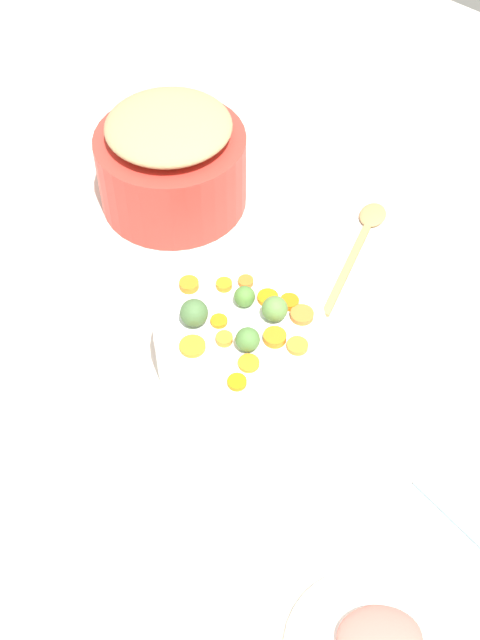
{
  "coord_description": "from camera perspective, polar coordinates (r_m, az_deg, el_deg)",
  "views": [
    {
      "loc": [
        0.52,
        -0.54,
        1.04
      ],
      "look_at": [
        0.02,
        0.02,
        0.12
      ],
      "focal_mm": 44.28,
      "sensor_mm": 36.0,
      "label": 1
    }
  ],
  "objects": [
    {
      "name": "brussels_sprout_0",
      "position": [
        1.21,
        0.34,
        1.71
      ],
      "size": [
        0.03,
        0.03,
        0.03
      ],
      "primitive_type": "sphere",
      "color": "#4E7F35",
      "rests_on": "serving_bowl_carrots"
    },
    {
      "name": "casserole_dish",
      "position": [
        1.07,
        -5.84,
        -15.97
      ],
      "size": [
        0.26,
        0.26,
        0.09
      ],
      "primitive_type": "cylinder",
      "color": "white",
      "rests_on": "tabletop"
    },
    {
      "name": "carrot_slice_6",
      "position": [
        1.15,
        0.63,
        -3.14
      ],
      "size": [
        0.04,
        0.04,
        0.01
      ],
      "primitive_type": "cylinder",
      "rotation": [
        0.0,
        0.0,
        1.7
      ],
      "color": "orange",
      "rests_on": "serving_bowl_carrots"
    },
    {
      "name": "carrot_slice_8",
      "position": [
        1.22,
        3.59,
        1.31
      ],
      "size": [
        0.04,
        0.04,
        0.01
      ],
      "primitive_type": "cylinder",
      "rotation": [
        0.0,
        0.0,
        1.09
      ],
      "color": "orange",
      "rests_on": "serving_bowl_carrots"
    },
    {
      "name": "stuffing_mound",
      "position": [
        1.42,
        -5.2,
        13.79
      ],
      "size": [
        0.22,
        0.22,
        0.05
      ],
      "primitive_type": "ellipsoid",
      "color": "tan",
      "rests_on": "metal_pot"
    },
    {
      "name": "brussels_sprout_3",
      "position": [
        1.19,
        2.53,
        0.81
      ],
      "size": [
        0.04,
        0.04,
        0.04
      ],
      "primitive_type": "sphere",
      "color": "#5C8741",
      "rests_on": "serving_bowl_carrots"
    },
    {
      "name": "carrot_slice_1",
      "position": [
        1.2,
        -1.39,
        0.04
      ],
      "size": [
        0.03,
        0.03,
        0.01
      ],
      "primitive_type": "cylinder",
      "rotation": [
        0.0,
        0.0,
        4.61
      ],
      "color": "orange",
      "rests_on": "serving_bowl_carrots"
    },
    {
      "name": "carrot_slice_9",
      "position": [
        1.17,
        -1.14,
        -1.37
      ],
      "size": [
        0.03,
        0.03,
        0.01
      ],
      "primitive_type": "cylinder",
      "rotation": [
        0.0,
        0.0,
        4.21
      ],
      "color": "orange",
      "rests_on": "serving_bowl_carrots"
    },
    {
      "name": "metal_pot",
      "position": [
        1.48,
        -4.93,
        10.76
      ],
      "size": [
        0.27,
        0.27,
        0.15
      ],
      "primitive_type": "cylinder",
      "color": "red",
      "rests_on": "tabletop"
    },
    {
      "name": "wooden_spoon",
      "position": [
        1.47,
        8.91,
        6.11
      ],
      "size": [
        0.12,
        0.29,
        0.01
      ],
      "color": "#A78451",
      "rests_on": "tabletop"
    },
    {
      "name": "carrot_slice_7",
      "position": [
        1.23,
        2.02,
        1.62
      ],
      "size": [
        0.04,
        0.04,
        0.01
      ],
      "primitive_type": "cylinder",
      "rotation": [
        0.0,
        0.0,
        3.02
      ],
      "color": "orange",
      "rests_on": "serving_bowl_carrots"
    },
    {
      "name": "carrot_slice_11",
      "position": [
        1.17,
        2.53,
        -1.26
      ],
      "size": [
        0.05,
        0.05,
        0.01
      ],
      "primitive_type": "cylinder",
      "rotation": [
        0.0,
        0.0,
        3.68
      ],
      "color": "orange",
      "rests_on": "serving_bowl_carrots"
    },
    {
      "name": "brussels_sprout_2",
      "position": [
        1.18,
        -3.34,
        0.52
      ],
      "size": [
        0.04,
        0.04,
        0.04
      ],
      "primitive_type": "sphere",
      "color": "#486E3C",
      "rests_on": "serving_bowl_carrots"
    },
    {
      "name": "brussels_sprout_1",
      "position": [
        1.15,
        0.56,
        -1.41
      ],
      "size": [
        0.04,
        0.04,
        0.04
      ],
      "primitive_type": "sphere",
      "color": "#4C7A38",
      "rests_on": "serving_bowl_carrots"
    },
    {
      "name": "carrot_slice_3",
      "position": [
        1.24,
        -3.7,
        2.57
      ],
      "size": [
        0.04,
        0.04,
        0.01
      ],
      "primitive_type": "cylinder",
      "rotation": [
        0.0,
        0.0,
        2.03
      ],
      "color": "orange",
      "rests_on": "serving_bowl_carrots"
    },
    {
      "name": "carrot_slice_2",
      "position": [
        1.17,
        -3.46,
        -1.9
      ],
      "size": [
        0.06,
        0.06,
        0.01
      ],
      "primitive_type": "cylinder",
      "rotation": [
        0.0,
        0.0,
        5.62
      ],
      "color": "orange",
      "rests_on": "serving_bowl_carrots"
    },
    {
      "name": "carrot_slice_10",
      "position": [
        1.2,
        4.5,
        0.37
      ],
      "size": [
        0.04,
        0.04,
        0.01
      ],
      "primitive_type": "cylinder",
      "rotation": [
        0.0,
        0.0,
        3.27
      ],
      "color": "orange",
      "rests_on": "serving_bowl_carrots"
    },
    {
      "name": "carrot_slice_0",
      "position": [
        1.25,
        0.42,
        2.8
      ],
      "size": [
        0.03,
        0.03,
        0.01
      ],
      "primitive_type": "cylinder",
      "rotation": [
        0.0,
        0.0,
        0.14
      ],
      "color": "orange",
      "rests_on": "serving_bowl_carrots"
    },
    {
      "name": "tabletop",
      "position": [
        1.28,
        -1.09,
        -3.31
      ],
      "size": [
        2.4,
        2.4,
        0.02
      ],
      "primitive_type": "cube",
      "color": "beige",
      "rests_on": "ground"
    },
    {
      "name": "ham_slice_main",
      "position": [
        1.06,
        10.07,
        -21.69
      ],
      "size": [
        0.13,
        0.13,
        0.03
      ],
      "primitive_type": "ellipsoid",
      "rotation": [
        0.0,
        0.0,
        3.93
      ],
      "color": "#CD6A5E",
      "rests_on": "ham_plate"
    },
    {
      "name": "carrot_slice_4",
      "position": [
        1.13,
        -0.22,
        -4.51
      ],
      "size": [
        0.04,
        0.04,
        0.01
      ],
      "primitive_type": "cylinder",
      "rotation": [
        0.0,
        0.0,
        4.13
      ],
      "color": "orange",
      "rests_on": "serving_bowl_carrots"
    },
    {
      "name": "carrot_slice_12",
      "position": [
        1.24,
        -1.16,
        2.57
      ],
      "size": [
        0.03,
        0.03,
        0.01
      ],
      "primitive_type": "cylinder",
      "rotation": [
        0.0,
        0.0,
        6.27
      ],
      "color": "orange",
      "rests_on": "serving_bowl_carrots"
    },
    {
      "name": "serving_bowl_carrots",
      "position": [
        1.23,
        0.0,
        -1.65
      ],
      "size": [
        0.27,
        0.27,
        0.09
      ],
      "primitive_type": "cylinder",
      "color": "white",
      "rests_on": "tabletop"
    },
    {
      "name": "carrot_slice_5",
      "position": [
        1.17,
        4.17,
        -1.88
      ],
      "size": [
        0.04,
        0.04,
        0.01
      ],
      "primitive_type": "cylinder",
      "rotation": [
        0.0,
        0.0,
        5.18
      ],
      "color": "orange",
      "rests_on": "serving_bowl_carrots"
    }
  ]
}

